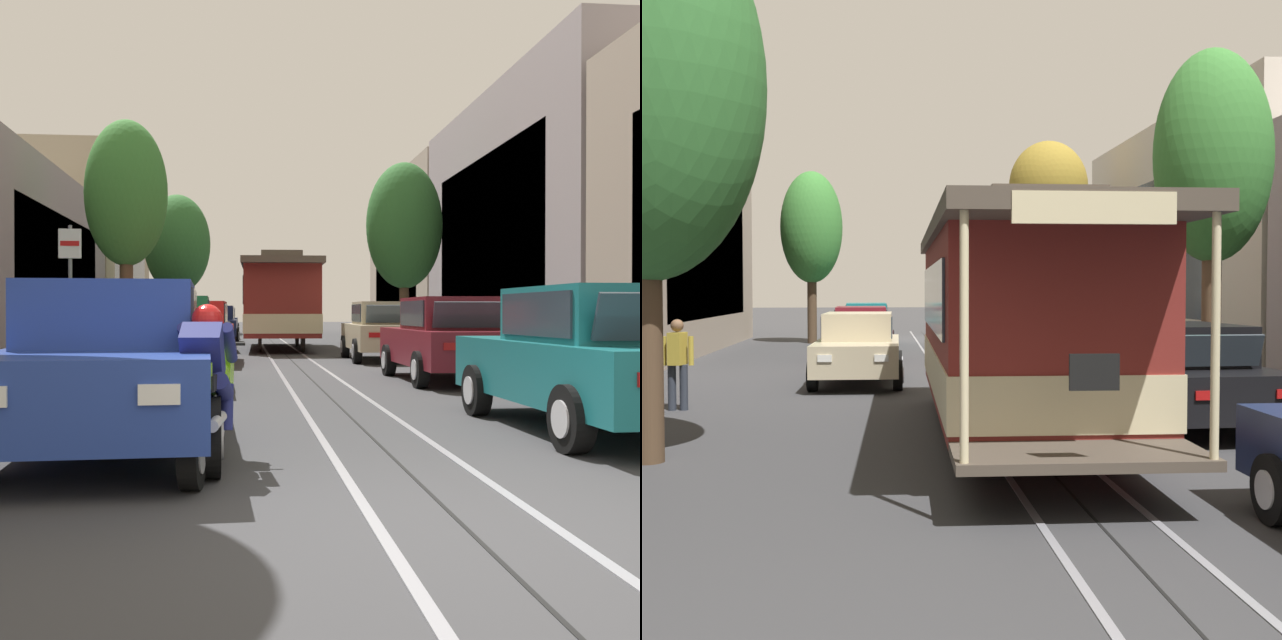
% 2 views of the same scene
% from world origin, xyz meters
% --- Properties ---
extents(ground_plane, '(160.00, 160.00, 0.00)m').
position_xyz_m(ground_plane, '(0.00, 20.48, 0.00)').
color(ground_plane, '#38383A').
extents(trolley_track_rails, '(1.14, 59.20, 0.01)m').
position_xyz_m(trolley_track_rails, '(0.00, 23.60, 0.00)').
color(trolley_track_rails, gray).
rests_on(trolley_track_rails, ground).
extents(building_facade_left, '(5.39, 50.90, 9.45)m').
position_xyz_m(building_facade_left, '(-10.03, 26.09, 4.07)').
color(building_facade_left, beige).
rests_on(building_facade_left, ground).
extents(building_facade_right, '(5.98, 50.90, 9.44)m').
position_xyz_m(building_facade_right, '(10.28, 25.21, 4.49)').
color(building_facade_right, gray).
rests_on(building_facade_right, ground).
extents(parked_car_blue_near_left, '(2.13, 4.41, 1.58)m').
position_xyz_m(parked_car_blue_near_left, '(-2.54, 2.92, 0.80)').
color(parked_car_blue_near_left, '#233D93').
rests_on(parked_car_blue_near_left, ground).
extents(parked_car_green_second_left, '(2.09, 4.40, 1.58)m').
position_xyz_m(parked_car_green_second_left, '(-2.68, 9.57, 0.80)').
color(parked_car_green_second_left, '#1E6038').
rests_on(parked_car_green_second_left, ground).
extents(parked_car_red_mid_left, '(2.05, 4.38, 1.58)m').
position_xyz_m(parked_car_red_mid_left, '(-2.50, 15.49, 0.80)').
color(parked_car_red_mid_left, red).
rests_on(parked_car_red_mid_left, ground).
extents(parked_car_black_fourth_left, '(2.14, 4.42, 1.58)m').
position_xyz_m(parked_car_black_fourth_left, '(-2.66, 22.42, 0.80)').
color(parked_car_black_fourth_left, black).
rests_on(parked_car_black_fourth_left, ground).
extents(parked_car_navy_fifth_left, '(2.03, 4.37, 1.58)m').
position_xyz_m(parked_car_navy_fifth_left, '(-2.44, 29.10, 0.80)').
color(parked_car_navy_fifth_left, '#19234C').
rests_on(parked_car_navy_fifth_left, ground).
extents(parked_car_grey_sixth_left, '(2.14, 4.42, 1.58)m').
position_xyz_m(parked_car_grey_sixth_left, '(-2.64, 34.97, 0.80)').
color(parked_car_grey_sixth_left, slate).
rests_on(parked_car_grey_sixth_left, ground).
extents(parked_car_navy_far_left, '(2.03, 4.37, 1.58)m').
position_xyz_m(parked_car_navy_far_left, '(-2.49, 41.99, 0.80)').
color(parked_car_navy_far_left, '#19234C').
rests_on(parked_car_navy_far_left, ground).
extents(parked_car_teal_near_right, '(2.08, 4.40, 1.58)m').
position_xyz_m(parked_car_teal_near_right, '(2.52, 3.64, 0.80)').
color(parked_car_teal_near_right, '#196B70').
rests_on(parked_car_teal_near_right, ground).
extents(parked_car_maroon_second_right, '(2.04, 4.38, 1.58)m').
position_xyz_m(parked_car_maroon_second_right, '(2.56, 9.84, 0.80)').
color(parked_car_maroon_second_right, maroon).
rests_on(parked_car_maroon_second_right, ground).
extents(parked_car_beige_mid_right, '(2.06, 4.39, 1.58)m').
position_xyz_m(parked_car_beige_mid_right, '(2.47, 16.22, 0.80)').
color(parked_car_beige_mid_right, '#C1B28E').
rests_on(parked_car_beige_mid_right, ground).
extents(street_tree_kerb_left_second, '(2.40, 2.08, 6.93)m').
position_xyz_m(street_tree_kerb_left_second, '(-4.70, 18.70, 4.72)').
color(street_tree_kerb_left_second, brown).
rests_on(street_tree_kerb_left_second, ground).
extents(street_tree_kerb_left_mid, '(3.05, 3.05, 6.76)m').
position_xyz_m(street_tree_kerb_left_mid, '(-4.31, 32.13, 4.42)').
color(street_tree_kerb_left_mid, '#4C3826').
rests_on(street_tree_kerb_left_mid, ground).
extents(street_tree_kerb_right_second, '(2.89, 2.43, 6.96)m').
position_xyz_m(street_tree_kerb_right_second, '(4.78, 24.43, 4.54)').
color(street_tree_kerb_right_second, '#4C3826').
rests_on(street_tree_kerb_right_second, ground).
extents(cable_car_trolley, '(2.77, 9.17, 3.28)m').
position_xyz_m(cable_car_trolley, '(0.00, 22.96, 1.66)').
color(cable_car_trolley, maroon).
rests_on(cable_car_trolley, ground).
extents(motorcycle_with_rider, '(0.59, 1.99, 1.37)m').
position_xyz_m(motorcycle_with_rider, '(-1.64, 1.88, 0.65)').
color(motorcycle_with_rider, black).
rests_on(motorcycle_with_rider, ground).
extents(pedestrian_on_left_pavement, '(0.55, 0.39, 1.59)m').
position_xyz_m(pedestrian_on_left_pavement, '(5.49, 20.04, 0.90)').
color(pedestrian_on_left_pavement, '#282D38').
rests_on(pedestrian_on_left_pavement, ground).
extents(street_sign_post, '(0.36, 0.07, 2.72)m').
position_xyz_m(street_sign_post, '(-4.13, 8.51, 1.69)').
color(street_sign_post, slate).
rests_on(street_sign_post, ground).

